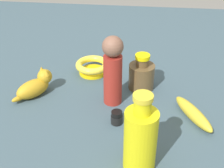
{
  "coord_description": "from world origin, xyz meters",
  "views": [
    {
      "loc": [
        -0.09,
        0.79,
        0.58
      ],
      "look_at": [
        0.0,
        0.0,
        0.08
      ],
      "focal_mm": 49.23,
      "sensor_mm": 36.0,
      "label": 1
    }
  ],
  "objects_px": {
    "bowl": "(93,66)",
    "banana": "(193,113)",
    "bottle_short": "(142,75)",
    "person_figure_adult": "(114,70)",
    "nail_polish_jar": "(117,117)",
    "bottle_tall": "(140,138)",
    "cat_figurine": "(36,86)"
  },
  "relations": [
    {
      "from": "bottle_tall",
      "to": "nail_polish_jar",
      "type": "relative_size",
      "value": 5.19
    },
    {
      "from": "bottle_short",
      "to": "person_figure_adult",
      "type": "relative_size",
      "value": 0.55
    },
    {
      "from": "bottle_tall",
      "to": "nail_polish_jar",
      "type": "distance_m",
      "value": 0.19
    },
    {
      "from": "person_figure_adult",
      "to": "banana",
      "type": "bearing_deg",
      "value": 166.14
    },
    {
      "from": "nail_polish_jar",
      "to": "bottle_short",
      "type": "xyz_separation_m",
      "value": [
        -0.06,
        -0.2,
        0.03
      ]
    },
    {
      "from": "bottle_tall",
      "to": "cat_figurine",
      "type": "distance_m",
      "value": 0.45
    },
    {
      "from": "banana",
      "to": "bowl",
      "type": "bearing_deg",
      "value": 27.38
    },
    {
      "from": "banana",
      "to": "nail_polish_jar",
      "type": "bearing_deg",
      "value": 73.33
    },
    {
      "from": "cat_figurine",
      "to": "person_figure_adult",
      "type": "height_order",
      "value": "person_figure_adult"
    },
    {
      "from": "bottle_tall",
      "to": "bowl",
      "type": "relative_size",
      "value": 1.69
    },
    {
      "from": "bottle_tall",
      "to": "banana",
      "type": "bearing_deg",
      "value": -127.01
    },
    {
      "from": "person_figure_adult",
      "to": "nail_polish_jar",
      "type": "bearing_deg",
      "value": 100.8
    },
    {
      "from": "nail_polish_jar",
      "to": "cat_figurine",
      "type": "relative_size",
      "value": 0.31
    },
    {
      "from": "bottle_short",
      "to": "person_figure_adult",
      "type": "height_order",
      "value": "person_figure_adult"
    },
    {
      "from": "person_figure_adult",
      "to": "cat_figurine",
      "type": "bearing_deg",
      "value": -2.24
    },
    {
      "from": "bottle_tall",
      "to": "bowl",
      "type": "bearing_deg",
      "value": -66.46
    },
    {
      "from": "nail_polish_jar",
      "to": "bowl",
      "type": "xyz_separation_m",
      "value": [
        0.12,
        -0.28,
        0.01
      ]
    },
    {
      "from": "bottle_short",
      "to": "bottle_tall",
      "type": "bearing_deg",
      "value": 91.21
    },
    {
      "from": "bottle_tall",
      "to": "banana",
      "type": "relative_size",
      "value": 1.17
    },
    {
      "from": "cat_figurine",
      "to": "bowl",
      "type": "bearing_deg",
      "value": -134.69
    },
    {
      "from": "bottle_short",
      "to": "nail_polish_jar",
      "type": "bearing_deg",
      "value": 72.38
    },
    {
      "from": "bottle_short",
      "to": "cat_figurine",
      "type": "relative_size",
      "value": 0.96
    },
    {
      "from": "cat_figurine",
      "to": "banana",
      "type": "xyz_separation_m",
      "value": [
        -0.51,
        0.07,
        -0.02
      ]
    },
    {
      "from": "nail_polish_jar",
      "to": "bowl",
      "type": "distance_m",
      "value": 0.31
    },
    {
      "from": "bowl",
      "to": "banana",
      "type": "relative_size",
      "value": 0.7
    },
    {
      "from": "banana",
      "to": "person_figure_adult",
      "type": "relative_size",
      "value": 0.79
    },
    {
      "from": "bowl",
      "to": "nail_polish_jar",
      "type": "bearing_deg",
      "value": 113.0
    },
    {
      "from": "bottle_tall",
      "to": "nail_polish_jar",
      "type": "bearing_deg",
      "value": -65.5
    },
    {
      "from": "bowl",
      "to": "person_figure_adult",
      "type": "height_order",
      "value": "person_figure_adult"
    },
    {
      "from": "bowl",
      "to": "bottle_tall",
      "type": "bearing_deg",
      "value": 113.54
    },
    {
      "from": "bottle_tall",
      "to": "person_figure_adult",
      "type": "bearing_deg",
      "value": -70.79
    },
    {
      "from": "nail_polish_jar",
      "to": "banana",
      "type": "relative_size",
      "value": 0.23
    }
  ]
}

